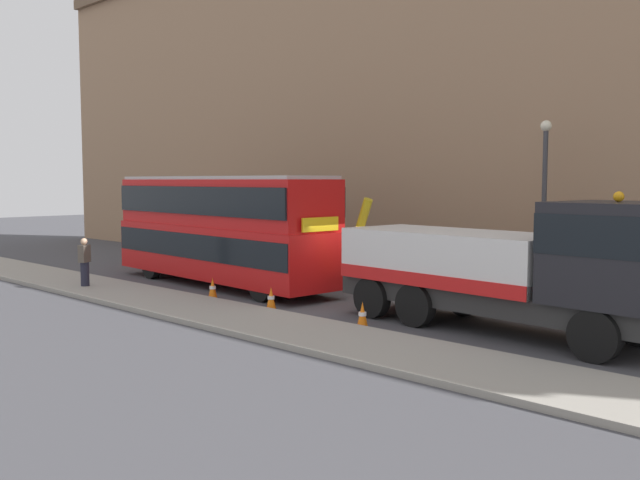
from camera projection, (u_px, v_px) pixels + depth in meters
ground_plane at (353, 304)px, 22.17m from camera, size 120.00×120.00×0.00m
near_kerb at (252, 321)px, 19.15m from camera, size 60.00×2.80×0.15m
building_facade at (477, 70)px, 26.54m from camera, size 60.00×1.50×16.00m
recovery_tow_truck at (511, 265)px, 17.76m from camera, size 10.21×3.22×3.67m
double_decker_bus at (221, 226)px, 25.99m from camera, size 11.16×3.26×4.06m
pedestrian_onlooker at (85, 263)px, 24.92m from camera, size 0.41×0.47×1.71m
traffic_cone_near_bus at (213, 289)px, 23.02m from camera, size 0.36×0.36×0.72m
traffic_cone_midway at (271, 299)px, 21.05m from camera, size 0.36×0.36×0.72m
traffic_cone_near_truck at (362, 316)px, 18.47m from camera, size 0.36×0.36×0.72m
street_lamp at (544, 194)px, 22.65m from camera, size 0.36×0.36×5.83m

